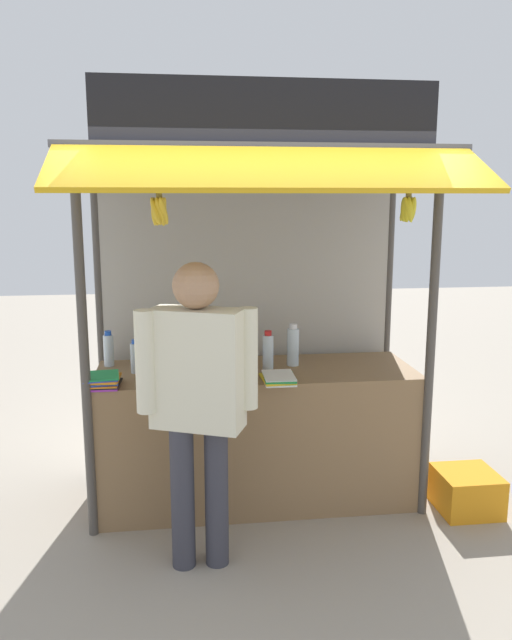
{
  "coord_description": "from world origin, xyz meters",
  "views": [
    {
      "loc": [
        -0.53,
        -4.15,
        2.12
      ],
      "look_at": [
        0.0,
        0.0,
        1.3
      ],
      "focal_mm": 35.04,
      "sensor_mm": 36.0,
      "label": 1
    }
  ],
  "objects_px": {
    "banana_bunch_inner_left": "(159,211)",
    "water_bottle_mid_right": "(268,351)",
    "plastic_crate": "(467,491)",
    "magazine_stack_front_right": "(278,378)",
    "magazine_stack_center": "(102,381)",
    "magazine_stack_rear_center": "(232,369)",
    "water_bottle_right": "(293,346)",
    "water_bottle_back_left": "(135,357)",
    "water_bottle_far_right": "(164,350)",
    "magazine_stack_left": "(173,376)",
    "vendor_person": "(198,389)",
    "water_bottle_back_right": "(109,350)",
    "banana_bunch_rightmost": "(408,209)"
  },
  "relations": [
    {
      "from": "banana_bunch_inner_left",
      "to": "water_bottle_back_left",
      "type": "bearing_deg",
      "value": 112.12
    },
    {
      "from": "water_bottle_far_right",
      "to": "banana_bunch_inner_left",
      "type": "height_order",
      "value": "banana_bunch_inner_left"
    },
    {
      "from": "water_bottle_far_right",
      "to": "banana_bunch_rightmost",
      "type": "distance_m",
      "value": 1.85
    },
    {
      "from": "magazine_stack_left",
      "to": "banana_bunch_rightmost",
      "type": "height_order",
      "value": "banana_bunch_rightmost"
    },
    {
      "from": "magazine_stack_center",
      "to": "banana_bunch_rightmost",
      "type": "distance_m",
      "value": 2.17
    },
    {
      "from": "magazine_stack_center",
      "to": "plastic_crate",
      "type": "height_order",
      "value": "magazine_stack_center"
    },
    {
      "from": "water_bottle_mid_right",
      "to": "banana_bunch_rightmost",
      "type": "bearing_deg",
      "value": -31.96
    },
    {
      "from": "magazine_stack_rear_center",
      "to": "plastic_crate",
      "type": "relative_size",
      "value": 0.79
    },
    {
      "from": "magazine_stack_front_right",
      "to": "magazine_stack_center",
      "type": "bearing_deg",
      "value": 178.35
    },
    {
      "from": "plastic_crate",
      "to": "magazine_stack_front_right",
      "type": "bearing_deg",
      "value": 176.6
    },
    {
      "from": "magazine_stack_center",
      "to": "water_bottle_right",
      "type": "bearing_deg",
      "value": 15.2
    },
    {
      "from": "plastic_crate",
      "to": "water_bottle_mid_right",
      "type": "bearing_deg",
      "value": 163.57
    },
    {
      "from": "magazine_stack_center",
      "to": "water_bottle_mid_right",
      "type": "bearing_deg",
      "value": 14.35
    },
    {
      "from": "water_bottle_right",
      "to": "magazine_stack_center",
      "type": "distance_m",
      "value": 1.34
    },
    {
      "from": "water_bottle_back_right",
      "to": "banana_bunch_rightmost",
      "type": "height_order",
      "value": "banana_bunch_rightmost"
    },
    {
      "from": "water_bottle_back_left",
      "to": "magazine_stack_center",
      "type": "relative_size",
      "value": 0.87
    },
    {
      "from": "banana_bunch_inner_left",
      "to": "water_bottle_mid_right",
      "type": "bearing_deg",
      "value": 34.72
    },
    {
      "from": "magazine_stack_left",
      "to": "banana_bunch_rightmost",
      "type": "xyz_separation_m",
      "value": [
        1.43,
        -0.28,
        1.08
      ]
    },
    {
      "from": "magazine_stack_rear_center",
      "to": "magazine_stack_left",
      "type": "xyz_separation_m",
      "value": [
        -0.4,
        -0.11,
        -0.01
      ]
    },
    {
      "from": "plastic_crate",
      "to": "vendor_person",
      "type": "bearing_deg",
      "value": -167.19
    },
    {
      "from": "water_bottle_mid_right",
      "to": "magazine_stack_rear_center",
      "type": "distance_m",
      "value": 0.29
    },
    {
      "from": "plastic_crate",
      "to": "banana_bunch_rightmost",
      "type": "bearing_deg",
      "value": -170.31
    },
    {
      "from": "magazine_stack_center",
      "to": "plastic_crate",
      "type": "bearing_deg",
      "value": -2.59
    },
    {
      "from": "water_bottle_right",
      "to": "water_bottle_mid_right",
      "type": "xyz_separation_m",
      "value": [
        -0.19,
        -0.07,
        -0.01
      ]
    },
    {
      "from": "magazine_stack_left",
      "to": "magazine_stack_front_right",
      "type": "distance_m",
      "value": 0.68
    },
    {
      "from": "magazine_stack_front_right",
      "to": "magazine_stack_center",
      "type": "xyz_separation_m",
      "value": [
        -1.12,
        0.03,
        0.02
      ]
    },
    {
      "from": "magazine_stack_rear_center",
      "to": "banana_bunch_rightmost",
      "type": "bearing_deg",
      "value": -20.42
    },
    {
      "from": "vendor_person",
      "to": "water_bottle_back_right",
      "type": "bearing_deg",
      "value": -37.58
    },
    {
      "from": "water_bottle_far_right",
      "to": "magazine_stack_center",
      "type": "distance_m",
      "value": 0.5
    },
    {
      "from": "water_bottle_back_left",
      "to": "magazine_stack_left",
      "type": "bearing_deg",
      "value": -40.68
    },
    {
      "from": "water_bottle_mid_right",
      "to": "plastic_crate",
      "type": "distance_m",
      "value": 1.67
    },
    {
      "from": "water_bottle_back_right",
      "to": "water_bottle_mid_right",
      "type": "xyz_separation_m",
      "value": [
        1.11,
        -0.22,
        0.01
      ]
    },
    {
      "from": "magazine_stack_center",
      "to": "vendor_person",
      "type": "relative_size",
      "value": 0.15
    },
    {
      "from": "magazine_stack_left",
      "to": "magazine_stack_front_right",
      "type": "relative_size",
      "value": 0.93
    },
    {
      "from": "water_bottle_far_right",
      "to": "water_bottle_back_right",
      "type": "bearing_deg",
      "value": 154.25
    },
    {
      "from": "magazine_stack_rear_center",
      "to": "magazine_stack_front_right",
      "type": "relative_size",
      "value": 1.07
    },
    {
      "from": "water_bottle_mid_right",
      "to": "banana_bunch_rightmost",
      "type": "relative_size",
      "value": 0.84
    },
    {
      "from": "magazine_stack_front_right",
      "to": "banana_bunch_inner_left",
      "type": "xyz_separation_m",
      "value": [
        -0.73,
        -0.17,
        1.08
      ]
    },
    {
      "from": "water_bottle_right",
      "to": "magazine_stack_front_right",
      "type": "relative_size",
      "value": 1.03
    },
    {
      "from": "water_bottle_right",
      "to": "magazine_stack_front_right",
      "type": "distance_m",
      "value": 0.43
    },
    {
      "from": "water_bottle_right",
      "to": "water_bottle_back_left",
      "type": "xyz_separation_m",
      "value": [
        -1.1,
        -0.05,
        -0.03
      ]
    },
    {
      "from": "water_bottle_back_right",
      "to": "plastic_crate",
      "type": "distance_m",
      "value": 2.67
    },
    {
      "from": "magazine_stack_front_right",
      "to": "vendor_person",
      "type": "xyz_separation_m",
      "value": [
        -0.54,
        -0.5,
        0.1
      ]
    },
    {
      "from": "water_bottle_back_left",
      "to": "water_bottle_far_right",
      "type": "bearing_deg",
      "value": 4.16
    },
    {
      "from": "magazine_stack_rear_center",
      "to": "vendor_person",
      "type": "relative_size",
      "value": 0.18
    },
    {
      "from": "water_bottle_back_left",
      "to": "banana_bunch_inner_left",
      "type": "height_order",
      "value": "banana_bunch_inner_left"
    },
    {
      "from": "magazine_stack_center",
      "to": "banana_bunch_inner_left",
      "type": "bearing_deg",
      "value": -27.6
    },
    {
      "from": "water_bottle_back_left",
      "to": "magazine_stack_rear_center",
      "type": "height_order",
      "value": "water_bottle_back_left"
    },
    {
      "from": "magazine_stack_front_right",
      "to": "banana_bunch_inner_left",
      "type": "height_order",
      "value": "banana_bunch_inner_left"
    },
    {
      "from": "water_bottle_far_right",
      "to": "magazine_stack_front_right",
      "type": "distance_m",
      "value": 0.83
    }
  ]
}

